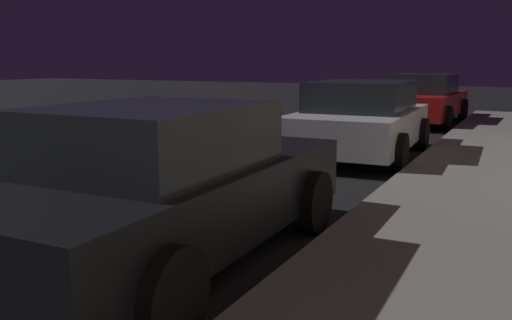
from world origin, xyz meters
name	(u,v)px	position (x,y,z in m)	size (l,w,h in m)	color
car_black	(166,185)	(2.85, 2.17, 0.70)	(2.06, 4.21, 1.43)	black
car_silver	(361,119)	(2.85, 8.30, 0.72)	(2.25, 4.13, 1.43)	#B7B7BF
car_red	(423,99)	(2.85, 14.55, 0.71)	(2.18, 4.54, 1.43)	maroon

